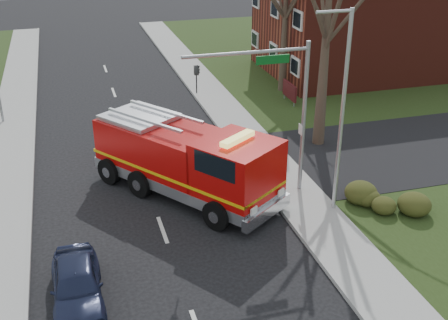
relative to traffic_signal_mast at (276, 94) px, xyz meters
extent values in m
plane|color=black|center=(-5.21, -1.50, -4.71)|extent=(120.00, 120.00, 0.00)
cube|color=#9A9994|center=(0.99, -1.50, -4.63)|extent=(2.40, 80.00, 0.15)
cube|color=maroon|center=(13.79, 16.50, -1.21)|extent=(15.00, 10.00, 7.00)
cube|color=silver|center=(6.24, 16.50, -2.71)|extent=(0.12, 1.40, 1.20)
cube|color=#471015|center=(5.29, 11.00, -3.81)|extent=(0.12, 2.00, 1.00)
cylinder|color=gray|center=(5.29, 10.20, -4.26)|extent=(0.08, 0.08, 0.90)
cylinder|color=gray|center=(5.29, 11.80, -4.26)|extent=(0.08, 0.08, 0.90)
ellipsoid|color=#2E3412|center=(3.79, -2.50, -4.13)|extent=(2.80, 2.00, 0.90)
cone|color=#362A1F|center=(4.29, 4.50, 1.29)|extent=(0.64, 0.64, 12.00)
cone|color=#362A1F|center=(5.79, 13.50, 0.54)|extent=(0.56, 0.56, 10.50)
cylinder|color=gray|center=(1.29, 0.00, -1.31)|extent=(0.18, 0.18, 6.80)
cylinder|color=gray|center=(-1.31, 0.00, 1.79)|extent=(5.20, 0.14, 0.14)
cube|color=#0C591E|center=(-0.21, 0.00, 1.44)|extent=(1.40, 0.06, 0.35)
imported|color=black|center=(-3.31, 0.00, 1.44)|extent=(0.22, 0.18, 1.10)
cylinder|color=#B7BABF|center=(1.99, -2.00, -0.51)|extent=(0.16, 0.16, 8.40)
cylinder|color=#B7BABF|center=(1.29, -2.00, 3.59)|extent=(1.40, 0.12, 0.12)
cube|color=#B70A08|center=(-4.43, 2.37, -2.98)|extent=(5.71, 6.40, 2.34)
cube|color=#B70A08|center=(-1.99, -1.08, -2.81)|extent=(4.03, 4.03, 2.67)
cube|color=#B7BABF|center=(-3.66, 1.28, -3.93)|extent=(7.39, 8.77, 0.50)
cube|color=#E5B20C|center=(-3.66, 1.28, -3.32)|extent=(7.40, 8.78, 0.13)
cube|color=black|center=(-1.28, -2.08, -1.98)|extent=(2.18, 1.59, 0.95)
cube|color=#E5D866|center=(-1.99, -1.08, -1.31)|extent=(1.68, 1.35, 0.20)
cylinder|color=black|center=(-3.11, -2.01, -4.10)|extent=(1.03, 1.23, 1.22)
cylinder|color=black|center=(-0.74, -0.34, -4.10)|extent=(1.03, 1.23, 1.22)
cylinder|color=black|center=(-6.77, 3.17, -4.10)|extent=(1.03, 1.23, 1.22)
cylinder|color=black|center=(-4.40, 4.84, -4.10)|extent=(1.03, 1.23, 1.22)
imported|color=#1D2340|center=(-8.63, -5.04, -4.02)|extent=(1.63, 4.03, 1.37)
camera|label=1|loc=(-8.16, -20.41, 7.29)|focal=45.00mm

